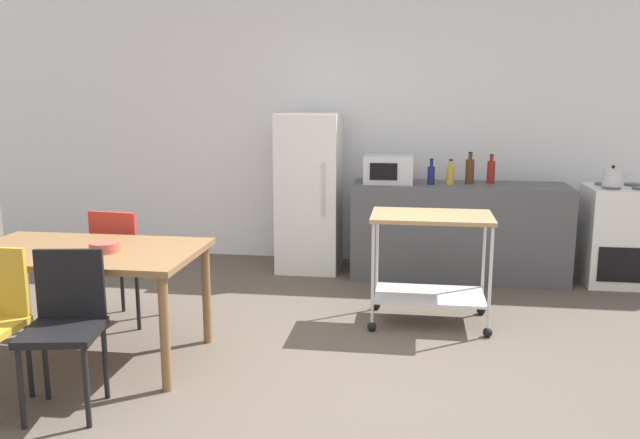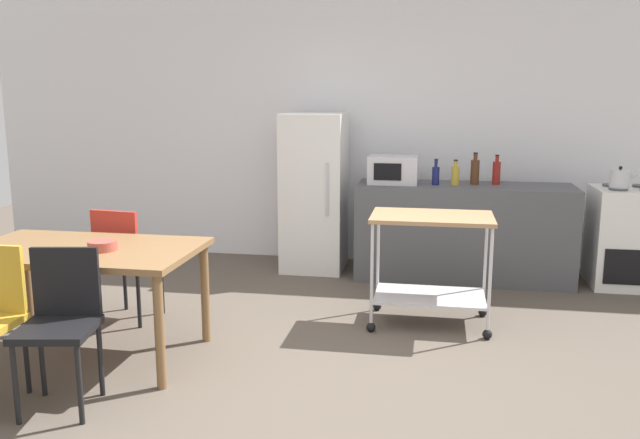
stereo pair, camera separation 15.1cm
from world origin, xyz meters
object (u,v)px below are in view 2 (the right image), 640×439
object	(u,v)px
chair_red	(125,256)
microwave	(393,170)
kitchen_cart	(431,251)
bottle_vinegar	(475,171)
fruit_bowl	(103,245)
kettle	(620,178)
chair_black	(60,317)
dining_table	(83,259)
stove_oven	(626,237)
bottle_sesame_oil	(436,175)
bottle_olive_oil	(455,175)
bottle_wine	(496,172)
refrigerator	(314,192)

from	to	relation	value
chair_red	microwave	distance (m)	2.59
kitchen_cart	bottle_vinegar	world-z (taller)	bottle_vinegar
fruit_bowl	kettle	bearing A→B (deg)	32.26
chair_black	kettle	distance (m)	4.71
chair_black	dining_table	bearing A→B (deg)	99.03
bottle_vinegar	microwave	bearing A→B (deg)	-175.15
stove_oven	kitchen_cart	bearing A→B (deg)	-142.04
chair_black	bottle_vinegar	distance (m)	3.93
bottle_sesame_oil	kitchen_cart	bearing A→B (deg)	-90.63
fruit_bowl	dining_table	bearing A→B (deg)	163.90
kitchen_cart	bottle_sesame_oil	distance (m)	1.36
bottle_olive_oil	bottle_vinegar	size ratio (longest dim) A/B	0.79
bottle_wine	microwave	bearing A→B (deg)	-173.34
chair_black	kettle	bearing A→B (deg)	28.86
bottle_wine	fruit_bowl	distance (m)	3.66
bottle_vinegar	bottle_sesame_oil	bearing A→B (deg)	-165.62
microwave	bottle_sesame_oil	xyz separation A→B (m)	(0.40, -0.03, -0.04)
dining_table	bottle_vinegar	xyz separation A→B (m)	(2.63, 2.41, 0.35)
kitchen_cart	kettle	world-z (taller)	kettle
refrigerator	bottle_olive_oil	bearing A→B (deg)	-5.81
stove_oven	bottle_olive_oil	bearing A→B (deg)	-177.89
microwave	dining_table	bearing A→B (deg)	-128.52
chair_red	bottle_wine	size ratio (longest dim) A/B	3.22
microwave	bottle_sesame_oil	size ratio (longest dim) A/B	1.90
dining_table	chair_red	bearing A→B (deg)	94.55
bottle_sesame_oil	fruit_bowl	xyz separation A→B (m)	(-2.09, -2.37, -0.21)
bottle_vinegar	bottle_wine	size ratio (longest dim) A/B	1.08
bottle_sesame_oil	dining_table	bearing A→B (deg)	-134.35
chair_red	bottle_sesame_oil	world-z (taller)	bottle_sesame_oil
chair_red	bottle_sesame_oil	xyz separation A→B (m)	(2.32, 1.64, 0.48)
bottle_olive_oil	microwave	bearing A→B (deg)	177.85
bottle_sesame_oil	kettle	world-z (taller)	bottle_sesame_oil
dining_table	bottle_olive_oil	distance (m)	3.39
dining_table	microwave	bearing A→B (deg)	51.48
fruit_bowl	chair_black	bearing A→B (deg)	-84.30
bottle_sesame_oil	kettle	distance (m)	1.60
bottle_sesame_oil	bottle_wine	world-z (taller)	bottle_wine
bottle_olive_oil	kettle	size ratio (longest dim) A/B	0.99
chair_black	microwave	distance (m)	3.47
refrigerator	fruit_bowl	distance (m)	2.67
dining_table	stove_oven	bearing A→B (deg)	30.84
refrigerator	kettle	distance (m)	2.80
chair_red	bottle_vinegar	size ratio (longest dim) A/B	2.97
stove_oven	kettle	xyz separation A→B (m)	(-0.12, -0.10, 0.55)
dining_table	bottle_vinegar	size ratio (longest dim) A/B	5.01
chair_black	fruit_bowl	distance (m)	0.68
chair_black	kitchen_cart	size ratio (longest dim) A/B	0.98
chair_black	fruit_bowl	size ratio (longest dim) A/B	4.72
kitchen_cart	microwave	bearing A→B (deg)	106.22
chair_black	kettle	world-z (taller)	kettle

